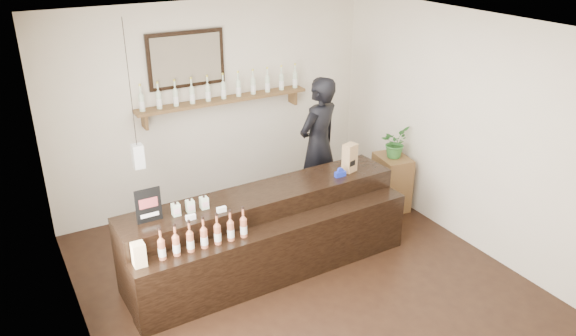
# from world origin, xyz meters

# --- Properties ---
(ground) EXTENTS (5.00, 5.00, 0.00)m
(ground) POSITION_xyz_m (0.00, 0.00, 0.00)
(ground) COLOR black
(ground) RESTS_ON ground
(room_shell) EXTENTS (5.00, 5.00, 5.00)m
(room_shell) POSITION_xyz_m (0.00, 0.00, 1.70)
(room_shell) COLOR beige
(room_shell) RESTS_ON ground
(back_wall_decor) EXTENTS (2.66, 0.96, 1.69)m
(back_wall_decor) POSITION_xyz_m (-0.15, 2.37, 1.76)
(back_wall_decor) COLOR brown
(back_wall_decor) RESTS_ON ground
(counter) EXTENTS (3.30, 0.98, 1.07)m
(counter) POSITION_xyz_m (-0.19, 0.58, 0.43)
(counter) COLOR black
(counter) RESTS_ON ground
(promo_sign) EXTENTS (0.26, 0.03, 0.36)m
(promo_sign) POSITION_xyz_m (-1.47, 0.65, 1.10)
(promo_sign) COLOR black
(promo_sign) RESTS_ON counter
(paper_bag) EXTENTS (0.19, 0.16, 0.35)m
(paper_bag) POSITION_xyz_m (1.00, 0.69, 1.09)
(paper_bag) COLOR olive
(paper_bag) RESTS_ON counter
(tape_dispenser) EXTENTS (0.14, 0.05, 0.11)m
(tape_dispenser) POSITION_xyz_m (0.81, 0.61, 0.96)
(tape_dispenser) COLOR #1627A0
(tape_dispenser) RESTS_ON counter
(side_cabinet) EXTENTS (0.46, 0.58, 0.76)m
(side_cabinet) POSITION_xyz_m (2.00, 1.07, 0.38)
(side_cabinet) COLOR brown
(side_cabinet) RESTS_ON ground
(potted_plant) EXTENTS (0.49, 0.48, 0.42)m
(potted_plant) POSITION_xyz_m (2.00, 1.07, 0.97)
(potted_plant) COLOR #33712D
(potted_plant) RESTS_ON side_cabinet
(shopkeeper) EXTENTS (0.90, 0.73, 2.12)m
(shopkeeper) POSITION_xyz_m (1.09, 1.55, 1.06)
(shopkeeper) COLOR black
(shopkeeper) RESTS_ON ground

